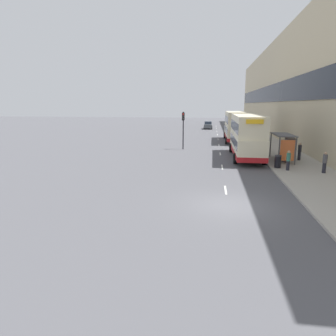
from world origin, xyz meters
name	(u,v)px	position (x,y,z in m)	size (l,w,h in m)	color
ground_plane	(228,205)	(0.00, 0.00, 0.00)	(220.00, 220.00, 0.00)	#515156
pavement	(255,135)	(6.50, 38.50, 0.07)	(5.00, 93.00, 0.14)	#A39E93
terrace_facade	(282,88)	(10.49, 38.50, 8.02)	(3.10, 93.00, 16.04)	#C6B793
lane_mark_0	(226,190)	(0.00, 2.89, 0.01)	(0.12, 2.00, 0.01)	silver
lane_mark_1	(222,167)	(0.00, 10.11, 0.01)	(0.12, 2.00, 0.01)	silver
lane_mark_2	(220,154)	(0.00, 17.32, 0.01)	(0.12, 2.00, 0.01)	silver
lane_mark_3	(219,145)	(0.00, 24.54, 0.01)	(0.12, 2.00, 0.01)	silver
lane_mark_4	(218,139)	(0.00, 31.76, 0.01)	(0.12, 2.00, 0.01)	silver
lane_mark_5	(217,135)	(0.00, 38.98, 0.01)	(0.12, 2.00, 0.01)	silver
lane_mark_6	(217,131)	(0.00, 46.20, 0.01)	(0.12, 2.00, 0.01)	silver
lane_mark_7	(216,128)	(0.00, 53.42, 0.01)	(0.12, 2.00, 0.01)	silver
lane_mark_8	(216,126)	(0.00, 60.64, 0.01)	(0.12, 2.00, 0.01)	silver
bus_shelter	(285,143)	(5.77, 13.00, 1.88)	(1.60, 4.20, 2.48)	#4C4C51
double_decker_bus_near	(247,135)	(2.47, 15.09, 2.28)	(2.85, 10.80, 4.30)	beige
double_decker_bus_ahead	(235,126)	(2.31, 29.25, 2.28)	(2.85, 10.63, 4.30)	beige
car_0	(208,125)	(-1.89, 51.73, 0.83)	(1.90, 3.83, 1.67)	#4C5156
pedestrian_at_shelter	(286,145)	(7.00, 17.81, 1.07)	(0.36, 0.36, 1.83)	#23232D
pedestrian_1	(294,150)	(7.02, 14.61, 0.96)	(0.32, 0.32, 1.60)	#23232D
pedestrian_2	(300,151)	(7.30, 13.78, 0.99)	(0.33, 0.33, 1.66)	#23232D
pedestrian_3	(325,162)	(7.68, 8.35, 0.98)	(0.33, 0.33, 1.65)	#23232D
pedestrian_4	(288,160)	(5.14, 8.92, 0.96)	(0.32, 0.32, 1.60)	#23232D
litter_bin	(278,161)	(4.55, 9.86, 0.67)	(0.55, 0.55, 1.05)	black
traffic_light_far_kerb	(183,124)	(-4.40, 20.17, 3.03)	(0.30, 0.32, 4.48)	black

